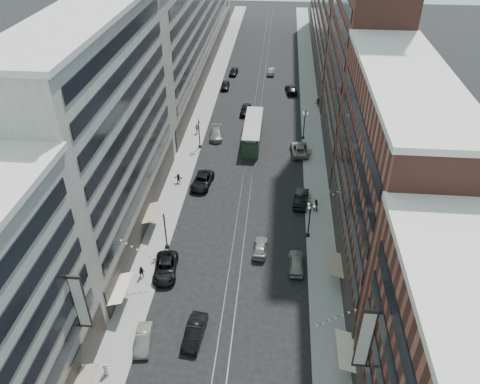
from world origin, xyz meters
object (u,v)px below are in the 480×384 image
(lamppost_se_far, at_px, (309,219))
(car_2, at_px, (165,268))
(car_10, at_px, (301,198))
(pedestrian_5, at_px, (178,178))
(car_8, at_px, (216,134))
(lamppost_sw_far, at_px, (165,230))
(car_9, at_px, (225,85))
(pedestrian_2, at_px, (142,272))
(pedestrian_7, at_px, (316,205))
(car_14, at_px, (271,71))
(streetcar, at_px, (253,133))
(car_7, at_px, (202,181))
(car_1, at_px, (143,339))
(pedestrian_9, at_px, (318,103))
(car_extra_0, at_px, (234,72))
(pedestrian_8, at_px, (310,152))
(pedestrian_6, at_px, (197,129))
(car_12, at_px, (291,89))
(car_5, at_px, (195,332))
(lamppost_se_mid, at_px, (304,124))
(pedestrian_1, at_px, (105,369))
(car_4, at_px, (296,262))
(car_11, at_px, (299,149))
(car_extra_1, at_px, (260,247))
(car_13, at_px, (246,110))
(pedestrian_4, at_px, (341,336))

(lamppost_se_far, xyz_separation_m, car_2, (-17.60, -8.45, -2.28))
(car_10, xyz_separation_m, pedestrian_5, (-19.15, 3.71, 0.03))
(car_8, height_order, pedestrian_5, pedestrian_5)
(lamppost_sw_far, height_order, car_9, lamppost_sw_far)
(pedestrian_2, distance_m, pedestrian_7, 26.49)
(car_14, bearing_deg, streetcar, 88.35)
(lamppost_sw_far, distance_m, car_7, 15.45)
(streetcar, xyz_separation_m, car_1, (-8.40, -45.39, -1.02))
(lamppost_se_far, distance_m, pedestrian_9, 42.24)
(lamppost_se_far, distance_m, car_14, 61.25)
(car_1, height_order, pedestrian_5, pedestrian_5)
(car_extra_0, bearing_deg, lamppost_se_far, -70.45)
(lamppost_sw_far, bearing_deg, car_14, 79.98)
(pedestrian_8, bearing_deg, pedestrian_6, -25.72)
(car_12, bearing_deg, car_10, 83.95)
(streetcar, height_order, pedestrian_5, streetcar)
(car_2, relative_size, car_5, 1.15)
(lamppost_se_mid, bearing_deg, pedestrian_6, 179.14)
(lamppost_se_mid, relative_size, pedestrian_1, 3.70)
(car_4, relative_size, car_11, 0.80)
(car_8, bearing_deg, car_2, -98.45)
(car_2, distance_m, car_extra_1, 12.38)
(car_8, distance_m, car_13, 11.72)
(pedestrian_6, bearing_deg, pedestrian_8, 151.42)
(lamppost_se_mid, bearing_deg, pedestrian_7, -86.79)
(car_7, xyz_separation_m, pedestrian_6, (-3.62, 17.18, 0.30))
(pedestrian_5, height_order, car_extra_0, pedestrian_5)
(lamppost_se_mid, height_order, car_8, lamppost_se_mid)
(lamppost_sw_far, height_order, pedestrian_1, lamppost_sw_far)
(car_10, xyz_separation_m, car_14, (-6.15, 53.10, -0.16))
(car_1, xyz_separation_m, pedestrian_1, (-2.69, -3.93, 0.19))
(car_4, height_order, car_5, car_5)
(car_8, bearing_deg, car_10, -57.83)
(car_11, relative_size, pedestrian_5, 3.91)
(pedestrian_9, relative_size, car_extra_0, 0.44)
(pedestrian_4, xyz_separation_m, pedestrian_8, (-1.76, 38.51, -0.01))
(car_2, relative_size, car_extra_0, 1.33)
(car_14, height_order, car_extra_0, car_extra_0)
(streetcar, relative_size, car_7, 2.29)
(lamppost_se_mid, xyz_separation_m, pedestrian_1, (-20.29, -50.91, -2.20))
(car_10, xyz_separation_m, pedestrian_7, (2.04, -1.79, 0.20))
(car_14, distance_m, car_extra_0, 9.14)
(car_9, height_order, pedestrian_6, pedestrian_6)
(car_13, bearing_deg, car_9, 115.82)
(pedestrian_9, bearing_deg, pedestrian_6, -138.42)
(car_2, distance_m, car_12, 60.23)
(streetcar, xyz_separation_m, pedestrian_4, (12.02, -43.44, -0.66))
(car_11, bearing_deg, car_extra_1, 74.33)
(car_12, distance_m, car_extra_1, 53.50)
(car_12, bearing_deg, lamppost_se_far, 84.59)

